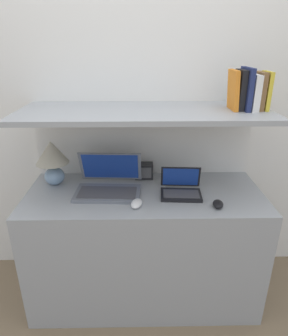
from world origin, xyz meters
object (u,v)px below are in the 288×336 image
(computer_mouse, at_px, (136,204))
(book_white, at_px, (252,92))
(book_brown, at_px, (259,91))
(second_mouse, at_px, (218,204))
(book_navy, at_px, (246,89))
(laptop_small, at_px, (181,189))
(book_yellow, at_px, (266,91))
(table_lamp, at_px, (52,158))
(router_box, at_px, (143,171))
(laptop_large, at_px, (109,184))
(book_orange, at_px, (233,90))
(book_black, at_px, (240,90))

(computer_mouse, distance_m, book_white, 0.90)
(computer_mouse, height_order, book_brown, book_brown)
(book_white, bearing_deg, second_mouse, -128.67)
(computer_mouse, relative_size, book_brown, 0.54)
(computer_mouse, distance_m, book_navy, 0.88)
(laptop_small, bearing_deg, book_white, 14.01)
(laptop_small, xyz_separation_m, book_yellow, (0.46, 0.10, 0.56))
(table_lamp, xyz_separation_m, router_box, (0.57, 0.08, -0.13))
(laptop_small, xyz_separation_m, second_mouse, (0.19, -0.15, -0.02))
(book_yellow, height_order, book_navy, book_navy)
(computer_mouse, bearing_deg, laptop_large, 131.94)
(laptop_large, relative_size, book_orange, 1.86)
(table_lamp, relative_size, computer_mouse, 2.60)
(book_navy, bearing_deg, table_lamp, 177.10)
(book_navy, height_order, book_orange, book_navy)
(computer_mouse, bearing_deg, book_black, 22.15)
(laptop_large, relative_size, book_yellow, 1.94)
(book_orange, bearing_deg, book_navy, -0.00)
(computer_mouse, xyz_separation_m, book_black, (0.58, 0.24, 0.58))
(laptop_large, bearing_deg, second_mouse, -18.11)
(table_lamp, distance_m, laptop_small, 0.82)
(book_white, relative_size, book_black, 0.89)
(router_box, bearing_deg, book_navy, -14.04)
(laptop_large, relative_size, second_mouse, 4.24)
(router_box, xyz_separation_m, book_white, (0.61, -0.14, 0.53))
(router_box, relative_size, book_black, 0.55)
(book_navy, bearing_deg, second_mouse, -122.77)
(second_mouse, bearing_deg, book_white, 51.33)
(book_navy, bearing_deg, book_orange, 180.00)
(computer_mouse, bearing_deg, laptop_small, 27.81)
(second_mouse, height_order, book_brown, book_brown)
(table_lamp, xyz_separation_m, book_orange, (1.07, -0.06, 0.42))
(book_white, bearing_deg, book_yellow, 0.00)
(book_brown, bearing_deg, book_white, 180.00)
(book_black, bearing_deg, computer_mouse, -157.85)
(table_lamp, relative_size, router_box, 2.43)
(router_box, bearing_deg, table_lamp, -171.53)
(book_navy, bearing_deg, laptop_large, -176.56)
(laptop_small, relative_size, book_orange, 1.15)
(router_box, distance_m, book_black, 0.78)
(second_mouse, height_order, book_white, book_white)
(second_mouse, height_order, book_black, book_black)
(book_black, bearing_deg, book_white, 0.00)
(table_lamp, bearing_deg, book_navy, -2.90)
(table_lamp, height_order, book_brown, book_brown)
(computer_mouse, height_order, book_black, book_black)
(laptop_small, xyz_separation_m, router_box, (-0.22, 0.24, 0.02))
(laptop_small, bearing_deg, laptop_large, 173.49)
(book_orange, bearing_deg, book_white, -0.00)
(book_black, bearing_deg, laptop_large, -176.41)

